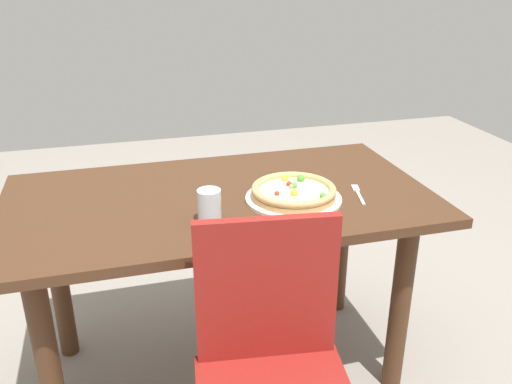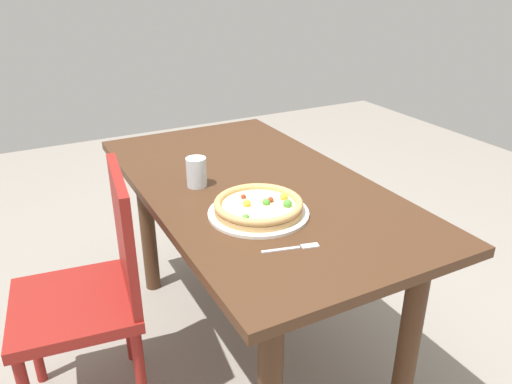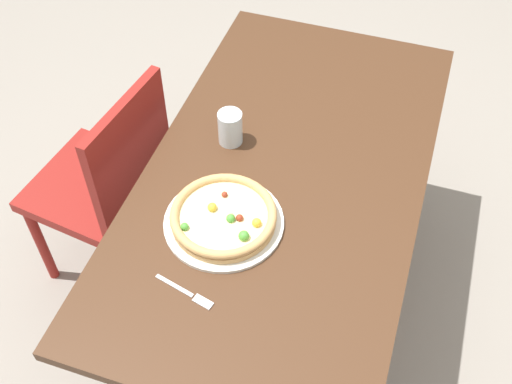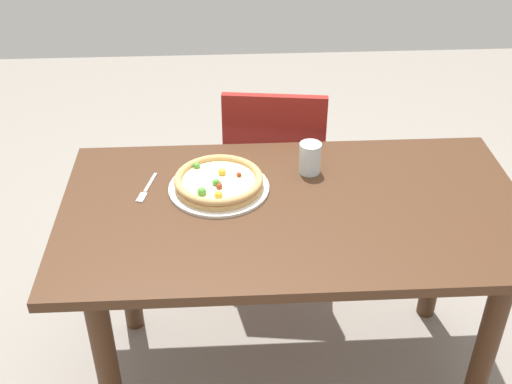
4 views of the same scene
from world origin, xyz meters
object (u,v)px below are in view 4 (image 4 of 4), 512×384
chair_near (275,171)px  pizza (219,181)px  fork (146,190)px  plate (219,188)px  dining_table (293,236)px  drinking_glass (310,158)px

chair_near → pizza: 0.61m
chair_near → fork: size_ratio=5.28×
chair_near → plate: 0.60m
chair_near → plate: chair_near is taller
dining_table → fork: 0.49m
pizza → dining_table: bearing=155.9°
fork → plate: bearing=102.2°
chair_near → pizza: bearing=-106.4°
drinking_glass → dining_table: bearing=70.1°
pizza → drinking_glass: bearing=-163.5°
pizza → drinking_glass: drinking_glass is taller
dining_table → plate: plate is taller
dining_table → drinking_glass: bearing=-109.9°
plate → pizza: (0.00, 0.00, 0.03)m
dining_table → pizza: pizza is taller
pizza → fork: pizza is taller
pizza → drinking_glass: 0.31m
plate → pizza: size_ratio=1.14×
fork → drinking_glass: (-0.53, -0.08, 0.05)m
drinking_glass → fork: bearing=8.8°
fork → chair_near: bearing=151.3°
chair_near → fork: bearing=-125.0°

